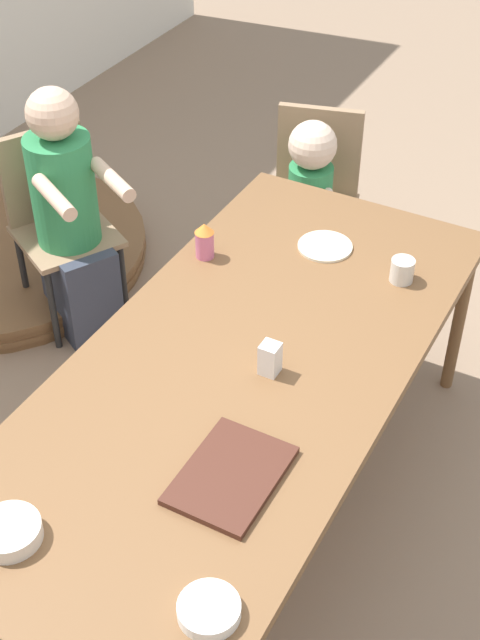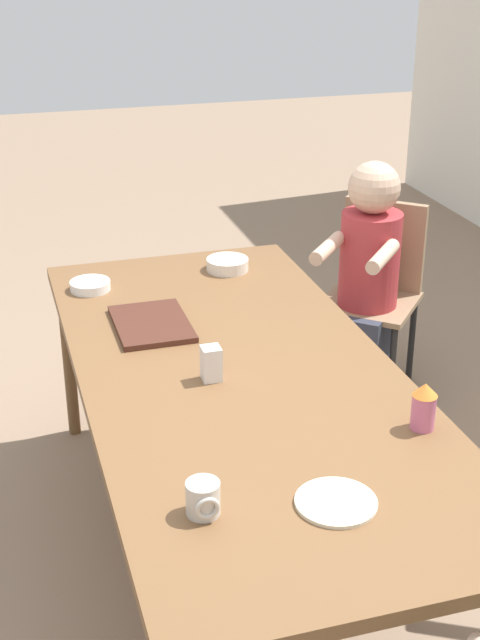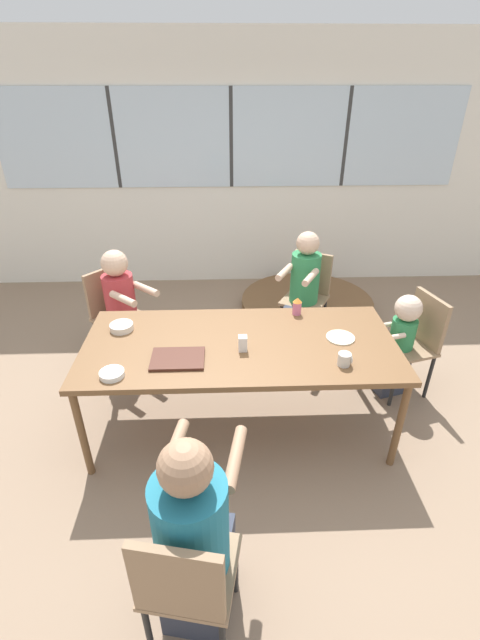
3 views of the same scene
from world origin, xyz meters
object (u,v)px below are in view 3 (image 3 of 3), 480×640
(chair_for_man_blue_shirt, at_px, (113,307))
(person_man_teal_shirt, at_px, (303,294))
(bowl_cereal, at_px, (122,327))
(milk_carton_small, at_px, (243,343))
(person_man_blue_shirt, at_px, (124,312))
(person_toddler, at_px, (398,345))
(coffee_mug, at_px, (345,359))
(chair_for_man_teal_shirt, at_px, (308,289))
(folded_table_stack, at_px, (307,304))
(person_woman_green_shirt, at_px, (195,542))
(chair_for_toddler, at_px, (415,336))
(bowl_white_shallow, at_px, (112,374))
(sippy_cup, at_px, (297,306))
(chair_for_woman_green_shirt, at_px, (185,580))

(chair_for_man_blue_shirt, distance_m, person_man_teal_shirt, 1.78)
(bowl_cereal, bearing_deg, milk_carton_small, -18.91)
(chair_for_man_blue_shirt, height_order, person_man_blue_shirt, person_man_blue_shirt)
(person_toddler, bearing_deg, coffee_mug, 119.74)
(chair_for_man_teal_shirt, height_order, person_man_blue_shirt, person_man_blue_shirt)
(chair_for_man_blue_shirt, distance_m, folded_table_stack, 2.19)
(person_woman_green_shirt, bearing_deg, bowl_cereal, 122.67)
(chair_for_toddler, bearing_deg, milk_carton_small, 93.65)
(person_woman_green_shirt, xyz_separation_m, folded_table_stack, (1.09, 3.15, -0.47))
(person_man_teal_shirt, height_order, bowl_cereal, person_man_teal_shirt)
(person_man_blue_shirt, relative_size, bowl_white_shallow, 7.22)
(chair_for_man_blue_shirt, distance_m, bowl_white_shallow, 1.40)
(folded_table_stack, bearing_deg, sippy_cup, -104.83)
(chair_for_man_blue_shirt, relative_size, chair_for_toddler, 1.00)
(person_man_blue_shirt, xyz_separation_m, bowl_white_shallow, (0.20, -1.23, 0.25))
(person_toddler, bearing_deg, chair_for_man_teal_shirt, 15.47)
(chair_for_man_blue_shirt, relative_size, milk_carton_small, 7.97)
(person_toddler, distance_m, sippy_cup, 0.92)
(chair_for_man_blue_shirt, height_order, folded_table_stack, chair_for_man_blue_shirt)
(person_woman_green_shirt, xyz_separation_m, person_man_blue_shirt, (-0.75, 2.19, -0.01))
(chair_for_man_teal_shirt, xyz_separation_m, bowl_white_shallow, (-1.53, -1.66, 0.25))
(coffee_mug, bearing_deg, bowl_cereal, 162.11)
(sippy_cup, relative_size, bowl_cereal, 0.83)
(chair_for_woman_green_shirt, bearing_deg, bowl_white_shallow, 125.78)
(chair_for_toddler, xyz_separation_m, person_man_blue_shirt, (-2.45, 0.48, 0.00))
(person_toddler, height_order, sippy_cup, person_toddler)
(chair_for_man_teal_shirt, relative_size, bowl_cereal, 5.17)
(coffee_mug, bearing_deg, person_toddler, 45.12)
(person_toddler, bearing_deg, chair_for_toddler, -90.00)
(person_man_teal_shirt, distance_m, sippy_cup, 0.85)
(person_man_teal_shirt, height_order, coffee_mug, person_man_teal_shirt)
(bowl_cereal, relative_size, folded_table_stack, 0.11)
(coffee_mug, bearing_deg, person_woman_green_shirt, -131.74)
(person_woman_green_shirt, relative_size, milk_carton_small, 10.76)
(chair_for_woman_green_shirt, height_order, chair_for_man_teal_shirt, same)
(milk_carton_small, distance_m, bowl_white_shallow, 0.86)
(sippy_cup, xyz_separation_m, bowl_cereal, (-1.31, -0.19, -0.05))
(bowl_cereal, height_order, folded_table_stack, bowl_cereal)
(person_toddler, relative_size, bowl_cereal, 5.40)
(person_man_teal_shirt, distance_m, person_toddler, 1.04)
(chair_for_toddler, distance_m, person_woman_green_shirt, 2.40)
(folded_table_stack, bearing_deg, person_man_teal_shirt, -105.80)
(person_woman_green_shirt, relative_size, person_toddler, 1.29)
(chair_for_toddler, relative_size, coffee_mug, 9.75)
(chair_for_toddler, distance_m, sippy_cup, 1.04)
(person_man_teal_shirt, xyz_separation_m, bowl_cereal, (-1.50, -0.97, 0.24))
(chair_for_woman_green_shirt, bearing_deg, person_toddler, 60.12)
(milk_carton_small, distance_m, bowl_cereal, 0.92)
(chair_for_woman_green_shirt, distance_m, sippy_cup, 2.02)
(folded_table_stack, bearing_deg, chair_for_man_teal_shirt, -101.92)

